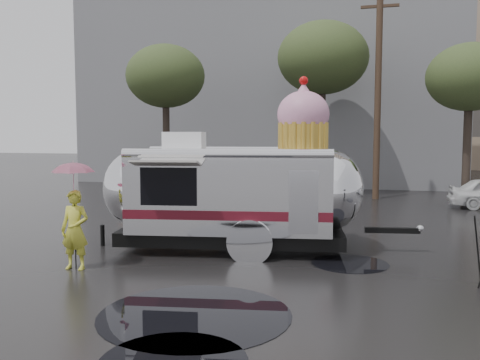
% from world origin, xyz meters
% --- Properties ---
extents(ground, '(120.00, 120.00, 0.00)m').
position_xyz_m(ground, '(0.00, 0.00, 0.00)').
color(ground, black).
rests_on(ground, ground).
extents(puddles, '(9.80, 8.41, 0.01)m').
position_xyz_m(puddles, '(2.55, -0.01, 0.01)').
color(puddles, black).
rests_on(puddles, ground).
extents(grey_building, '(22.00, 12.00, 13.00)m').
position_xyz_m(grey_building, '(-4.00, 24.00, 6.50)').
color(grey_building, slate).
rests_on(grey_building, ground).
extents(utility_pole, '(1.60, 0.28, 9.00)m').
position_xyz_m(utility_pole, '(2.50, 14.00, 4.62)').
color(utility_pole, '#473323').
rests_on(utility_pole, ground).
extents(tree_left, '(3.64, 3.64, 6.95)m').
position_xyz_m(tree_left, '(-7.00, 13.00, 5.48)').
color(tree_left, '#382D26').
rests_on(tree_left, ground).
extents(tree_mid, '(4.20, 4.20, 8.03)m').
position_xyz_m(tree_mid, '(0.00, 15.00, 6.34)').
color(tree_mid, '#382D26').
rests_on(tree_mid, ground).
extents(tree_right, '(3.36, 3.36, 6.42)m').
position_xyz_m(tree_right, '(6.00, 13.00, 5.06)').
color(tree_right, '#382D26').
rests_on(tree_right, ground).
extents(barricade_row, '(4.30, 0.80, 1.00)m').
position_xyz_m(barricade_row, '(-5.55, 9.96, 0.52)').
color(barricade_row, '#473323').
rests_on(barricade_row, ground).
extents(airstream_trailer, '(7.87, 3.80, 4.28)m').
position_xyz_m(airstream_trailer, '(-0.77, 2.85, 1.50)').
color(airstream_trailer, silver).
rests_on(airstream_trailer, ground).
extents(person_left, '(0.62, 0.44, 1.66)m').
position_xyz_m(person_left, '(-3.50, 0.14, 0.83)').
color(person_left, '#CECE3B').
rests_on(person_left, ground).
extents(umbrella_pink, '(1.06, 1.06, 2.28)m').
position_xyz_m(umbrella_pink, '(-3.50, 0.14, 1.91)').
color(umbrella_pink, pink).
rests_on(umbrella_pink, ground).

